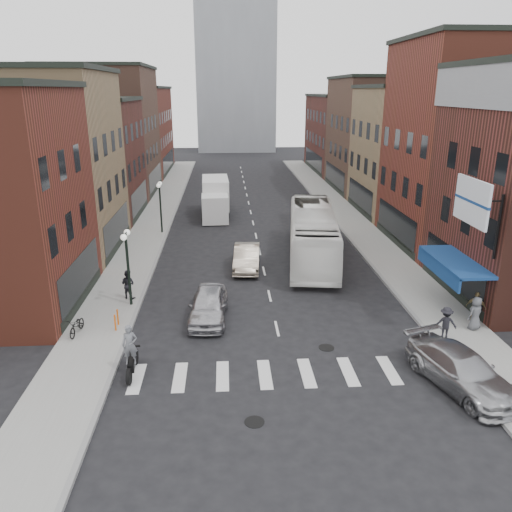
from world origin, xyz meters
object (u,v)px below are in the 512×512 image
Objects in this scene: box_truck at (215,198)px; transit_bus at (312,234)px; streetlamp_near at (127,254)px; ped_left_solo at (128,284)px; curb_car at (461,370)px; parked_bicycle at (77,326)px; ped_right_c at (476,313)px; streetlamp_far at (160,198)px; motorcycle_rider at (131,352)px; ped_right_b at (476,307)px; sedan_left_near at (208,305)px; billboard_sign at (474,203)px; sedan_left_far at (247,257)px; bike_rack at (116,320)px; ped_right_a at (446,323)px.

box_truck is 14.11m from transit_bus.
streetlamp_near is 2.16m from ped_left_solo.
parked_bicycle is at bearing 144.93° from curb_car.
streetlamp_far is at bearing -72.13° from ped_right_c.
streetlamp_far is 1.88× the size of motorcycle_rider.
streetlamp_far reaches higher than box_truck.
sedan_left_near is at bearing 27.82° from ped_right_b.
streetlamp_near is 4.41m from parked_bicycle.
billboard_sign is 0.82× the size of sedan_left_far.
sedan_left_near reaches higher than curb_car.
sedan_left_far is at bearing 136.82° from billboard_sign.
motorcycle_rider is 5.72m from sedan_left_near.
curb_car is at bearing -58.13° from streetlamp_far.
curb_car is at bearing -72.81° from box_truck.
motorcycle_rider is 4.66m from parked_bicycle.
parked_bicycle is (-12.71, -10.46, -1.16)m from transit_bus.
curb_car is at bearing -113.24° from billboard_sign.
sedan_left_far reaches higher than curb_car.
bike_rack is 15.19m from curb_car.
motorcycle_rider is (-2.98, -26.37, -0.60)m from box_truck.
streetlamp_near is at bearing 131.05° from ped_left_solo.
sedan_left_far is at bearing 76.54° from sedan_left_near.
ped_right_c reaches higher than ped_right_a.
streetlamp_far is 23.98m from ped_right_a.
ped_right_a is at bearing 58.48° from curb_car.
ped_right_c is at bearing -54.90° from transit_bus.
transit_bus is 12.81m from ped_left_solo.
motorcycle_rider is at bearing -98.39° from box_truck.
sedan_left_far is (2.23, 7.31, -0.02)m from sedan_left_near.
streetlamp_near is 0.92× the size of sedan_left_near.
motorcycle_rider is at bearing -117.19° from sedan_left_near.
sedan_left_near is 2.77× the size of ped_right_c.
streetlamp_near reaches higher than parked_bicycle.
transit_bus is (10.81, -6.75, -1.20)m from streetlamp_far.
sedan_left_far is at bearing -120.90° from ped_left_solo.
bike_rack is at bearing 103.93° from motorcycle_rider.
ped_left_solo reaches higher than sedan_left_near.
transit_bus is at bearing 25.21° from sedan_left_far.
motorcycle_rider is 1.40× the size of ped_right_b.
streetlamp_near reaches higher than ped_right_a.
sedan_left_near reaches higher than bike_rack.
transit_bus is at bearing 84.15° from curb_car.
parked_bicycle is (-8.24, -8.77, -0.18)m from sedan_left_far.
billboard_sign is at bearing 5.49° from parked_bicycle.
box_truck is at bearing 116.99° from billboard_sign.
ped_right_c is at bearing 4.82° from motorcycle_rider.
motorcycle_rider is 13.79m from ped_right_a.
motorcycle_rider reaches higher than sedan_left_far.
streetlamp_far is at bearing 108.13° from sedan_left_near.
billboard_sign is at bearing -171.29° from ped_left_solo.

